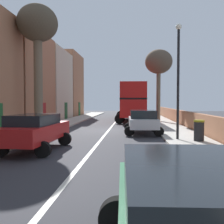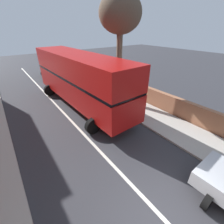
% 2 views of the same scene
% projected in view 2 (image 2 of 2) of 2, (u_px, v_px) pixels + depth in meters
% --- Properties ---
extents(double_decker_bus, '(3.85, 11.19, 4.06)m').
position_uv_depth(double_decker_bus, '(79.00, 77.00, 11.65)').
color(double_decker_bus, '#B41311').
rests_on(double_decker_bus, ground).
extents(parked_car_black_right_3, '(2.42, 4.28, 1.60)m').
position_uv_depth(parked_car_black_right_3, '(53.00, 70.00, 19.51)').
color(parked_car_black_right_3, black).
rests_on(parked_car_black_right_3, ground).
extents(street_tree_right_3, '(2.91, 2.91, 7.68)m').
position_uv_depth(street_tree_right_3, '(120.00, 16.00, 10.40)').
color(street_tree_right_3, brown).
rests_on(street_tree_right_3, sidewalk_right).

